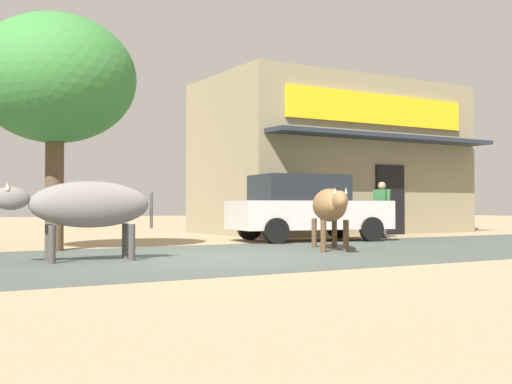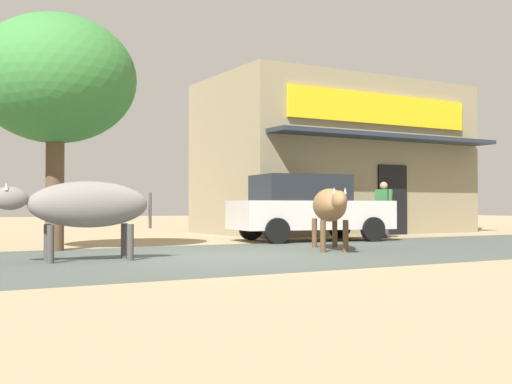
{
  "view_description": "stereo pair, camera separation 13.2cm",
  "coord_description": "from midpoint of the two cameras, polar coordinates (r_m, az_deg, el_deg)",
  "views": [
    {
      "loc": [
        -5.26,
        -10.21,
        0.9
      ],
      "look_at": [
        1.49,
        1.2,
        1.16
      ],
      "focal_mm": 46.04,
      "sensor_mm": 36.0,
      "label": 1
    },
    {
      "loc": [
        -5.15,
        -10.28,
        0.9
      ],
      "look_at": [
        1.49,
        1.2,
        1.16
      ],
      "focal_mm": 46.04,
      "sensor_mm": 36.0,
      "label": 2
    }
  ],
  "objects": [
    {
      "name": "storefront_right_club",
      "position": [
        21.71,
        6.4,
        2.87
      ],
      "size": [
        8.32,
        5.53,
        4.81
      ],
      "color": "gray",
      "rests_on": "ground"
    },
    {
      "name": "pedestrian_by_shop",
      "position": [
        18.25,
        10.68,
        -1.13
      ],
      "size": [
        0.34,
        0.61,
        1.53
      ],
      "color": "#3F3F47",
      "rests_on": "ground"
    },
    {
      "name": "asphalt_road",
      "position": [
        11.52,
        -3.69,
        -5.59
      ],
      "size": [
        72.0,
        6.03,
        0.0
      ],
      "primitive_type": "cube",
      "color": "#48514B",
      "rests_on": "ground"
    },
    {
      "name": "ground",
      "position": [
        11.52,
        -3.69,
        -5.6
      ],
      "size": [
        80.0,
        80.0,
        0.0
      ],
      "primitive_type": "plane",
      "color": "tan"
    },
    {
      "name": "cow_far_dark",
      "position": [
        13.17,
        6.14,
        -1.19
      ],
      "size": [
        1.71,
        2.62,
        1.23
      ],
      "color": "olive",
      "rests_on": "ground"
    },
    {
      "name": "roadside_tree",
      "position": [
        13.67,
        -17.32,
        9.28
      ],
      "size": [
        3.16,
        3.16,
        4.64
      ],
      "color": "brown",
      "rests_on": "ground"
    },
    {
      "name": "cow_near_brown",
      "position": [
        10.84,
        -14.88,
        -1.11
      ],
      "size": [
        2.51,
        0.84,
        1.28
      ],
      "color": "slate",
      "rests_on": "ground"
    },
    {
      "name": "parked_hatchback_car",
      "position": [
        16.4,
        4.14,
        -1.32
      ],
      "size": [
        4.14,
        2.36,
        1.64
      ],
      "color": "silver",
      "rests_on": "ground"
    }
  ]
}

